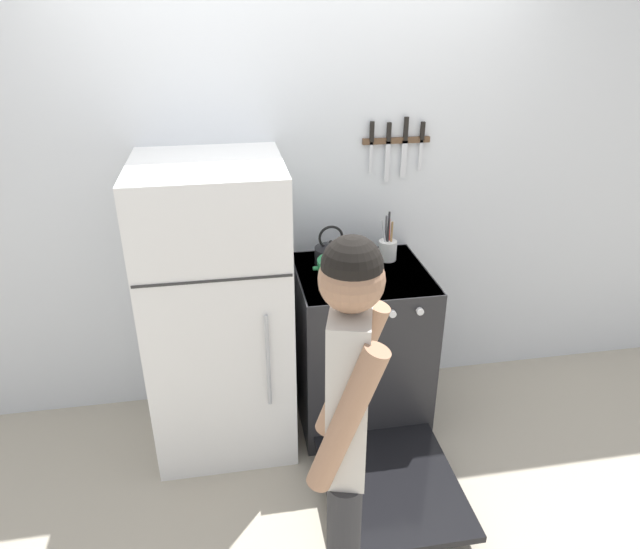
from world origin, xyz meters
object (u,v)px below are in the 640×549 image
(refrigerator, at_px, (218,310))
(utensil_jar, at_px, (388,249))
(stove_range, at_px, (361,350))
(person, at_px, (347,436))
(tea_kettle, at_px, (331,253))
(dutch_oven_pot, at_px, (339,273))

(refrigerator, height_order, utensil_jar, refrigerator)
(stove_range, xyz_separation_m, utensil_jar, (0.18, 0.18, 0.54))
(person, bearing_deg, tea_kettle, 7.29)
(tea_kettle, xyz_separation_m, person, (-0.21, -1.38, -0.05))
(utensil_jar, bearing_deg, dutch_oven_pot, -140.95)
(stove_range, relative_size, dutch_oven_pot, 5.42)
(stove_range, distance_m, tea_kettle, 0.59)
(refrigerator, relative_size, tea_kettle, 6.94)
(person, bearing_deg, utensil_jar, -5.07)
(utensil_jar, bearing_deg, person, -111.02)
(refrigerator, xyz_separation_m, dutch_oven_pot, (0.62, -0.11, 0.22))
(dutch_oven_pot, xyz_separation_m, person, (-0.20, -1.12, -0.06))
(dutch_oven_pot, relative_size, tea_kettle, 1.15)
(refrigerator, relative_size, utensil_jar, 5.70)
(stove_range, xyz_separation_m, tea_kettle, (-0.15, 0.17, 0.54))
(refrigerator, distance_m, stove_range, 0.84)
(stove_range, distance_m, person, 1.35)
(stove_range, height_order, dutch_oven_pot, dutch_oven_pot)
(refrigerator, height_order, dutch_oven_pot, refrigerator)
(tea_kettle, distance_m, person, 1.40)
(stove_range, bearing_deg, person, -106.44)
(refrigerator, distance_m, tea_kettle, 0.69)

